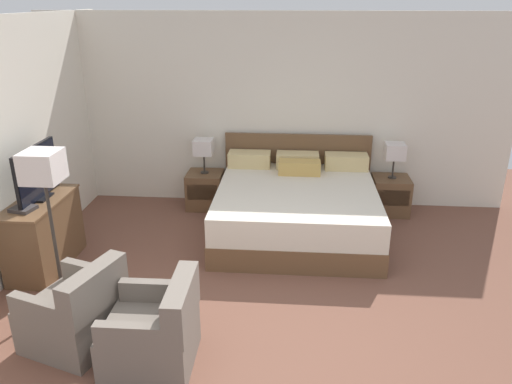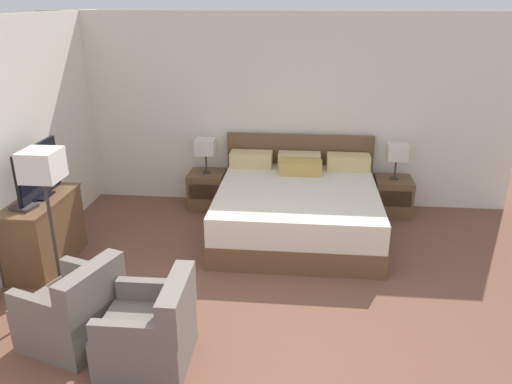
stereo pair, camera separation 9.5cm
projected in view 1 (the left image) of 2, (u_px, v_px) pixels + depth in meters
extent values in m
plane|color=brown|center=(250.00, 367.00, 4.00)|extent=(10.58, 10.58, 0.00)
cube|color=silver|center=(274.00, 112.00, 6.83)|extent=(6.44, 0.06, 2.61)
cube|color=silver|center=(4.00, 151.00, 5.08)|extent=(0.06, 5.33, 2.61)
cube|color=brown|center=(296.00, 224.00, 6.19)|extent=(1.93, 1.99, 0.28)
cube|color=beige|center=(297.00, 202.00, 6.08)|extent=(1.92, 1.97, 0.33)
cube|color=brown|center=(297.00, 170.00, 7.00)|extent=(2.01, 0.05, 1.02)
cube|color=#D6BC7F|center=(249.00, 159.00, 6.80)|extent=(0.57, 0.28, 0.20)
cube|color=#D6BC7F|center=(297.00, 160.00, 6.75)|extent=(0.57, 0.28, 0.20)
cube|color=#D6BC7F|center=(346.00, 162.00, 6.70)|extent=(0.57, 0.28, 0.20)
cube|color=tan|center=(299.00, 167.00, 6.50)|extent=(0.54, 0.22, 0.18)
cube|color=brown|center=(205.00, 190.00, 6.98)|extent=(0.49, 0.46, 0.50)
cube|color=#473120|center=(202.00, 192.00, 6.75)|extent=(0.41, 0.01, 0.22)
cube|color=brown|center=(390.00, 195.00, 6.79)|extent=(0.49, 0.46, 0.50)
cube|color=#473120|center=(394.00, 198.00, 6.56)|extent=(0.41, 0.01, 0.22)
cylinder|color=#332D28|center=(205.00, 172.00, 6.89)|extent=(0.11, 0.11, 0.02)
cylinder|color=#332D28|center=(204.00, 163.00, 6.84)|extent=(0.02, 0.02, 0.25)
cube|color=silver|center=(204.00, 147.00, 6.75)|extent=(0.26, 0.26, 0.21)
cylinder|color=#332D28|center=(392.00, 177.00, 6.70)|extent=(0.11, 0.11, 0.02)
cylinder|color=#332D28|center=(393.00, 168.00, 6.65)|extent=(0.02, 0.02, 0.25)
cube|color=silver|center=(395.00, 151.00, 6.56)|extent=(0.26, 0.26, 0.21)
cube|color=brown|center=(44.00, 234.00, 5.36)|extent=(0.44, 1.01, 0.78)
cube|color=brown|center=(38.00, 202.00, 5.23)|extent=(0.46, 1.04, 0.02)
cube|color=black|center=(41.00, 197.00, 5.28)|extent=(0.18, 0.26, 0.02)
cube|color=black|center=(37.00, 172.00, 5.18)|extent=(0.04, 0.82, 0.56)
cube|color=black|center=(38.00, 173.00, 5.18)|extent=(0.01, 0.80, 0.54)
cube|color=#383333|center=(23.00, 209.00, 4.97)|extent=(0.25, 0.23, 0.04)
cube|color=#70665B|center=(74.00, 321.00, 4.24)|extent=(0.86, 0.86, 0.40)
cube|color=#70665B|center=(94.00, 289.00, 4.00)|extent=(0.36, 0.70, 0.36)
cube|color=#70665B|center=(42.00, 311.00, 3.88)|extent=(0.62, 0.28, 0.18)
cube|color=#70665B|center=(93.00, 275.00, 4.38)|extent=(0.62, 0.28, 0.18)
cube|color=#70665B|center=(151.00, 342.00, 3.97)|extent=(0.69, 0.69, 0.40)
cube|color=#70665B|center=(181.00, 303.00, 3.82)|extent=(0.17, 0.68, 0.36)
cube|color=#70665B|center=(137.00, 336.00, 3.60)|extent=(0.63, 0.10, 0.18)
cube|color=#70665B|center=(157.00, 291.00, 4.14)|extent=(0.63, 0.10, 0.18)
cylinder|color=#332D28|center=(64.00, 301.00, 4.84)|extent=(0.28, 0.28, 0.02)
cylinder|color=#332D28|center=(55.00, 243.00, 4.61)|extent=(0.03, 0.03, 1.23)
cube|color=silver|center=(42.00, 166.00, 4.34)|extent=(0.32, 0.32, 0.27)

